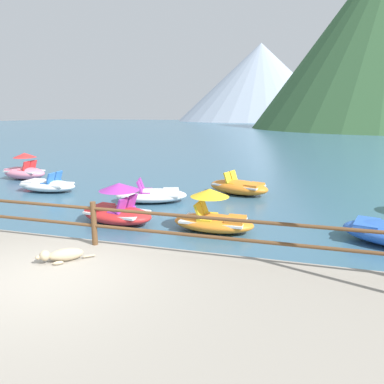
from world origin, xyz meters
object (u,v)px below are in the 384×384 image
object	(u,v)px
pedal_boat_5	(117,210)
pedal_boat_7	(47,185)
pedal_boat_4	(24,170)
pedal_boat_0	(152,195)
pedal_boat_1	(213,218)
dog_resting	(62,255)
pedal_boat_6	(239,187)

from	to	relation	value
pedal_boat_5	pedal_boat_7	distance (m)	5.76
pedal_boat_4	pedal_boat_7	world-z (taller)	pedal_boat_4
pedal_boat_0	pedal_boat_1	world-z (taller)	pedal_boat_1
pedal_boat_7	dog_resting	bearing A→B (deg)	-50.41
pedal_boat_4	pedal_boat_6	size ratio (longest dim) A/B	0.81
pedal_boat_1	pedal_boat_6	world-z (taller)	pedal_boat_1
dog_resting	pedal_boat_1	world-z (taller)	pedal_boat_1
dog_resting	pedal_boat_5	size ratio (longest dim) A/B	0.38
pedal_boat_1	pedal_boat_6	size ratio (longest dim) A/B	0.83
pedal_boat_7	pedal_boat_1	bearing A→B (deg)	-21.58
pedal_boat_5	pedal_boat_6	size ratio (longest dim) A/B	0.87
dog_resting	pedal_boat_1	xyz separation A→B (m)	(2.10, 3.74, -0.15)
pedal_boat_4	pedal_boat_6	distance (m)	10.52
pedal_boat_7	pedal_boat_6	bearing A→B (deg)	12.21
dog_resting	pedal_boat_5	world-z (taller)	pedal_boat_5
pedal_boat_5	pedal_boat_7	xyz separation A→B (m)	(-4.84, 3.12, -0.15)
pedal_boat_5	pedal_boat_7	bearing A→B (deg)	147.22
pedal_boat_5	dog_resting	bearing A→B (deg)	-78.18
pedal_boat_5	pedal_boat_4	bearing A→B (deg)	146.27
pedal_boat_0	pedal_boat_7	size ratio (longest dim) A/B	1.16
dog_resting	pedal_boat_7	bearing A→B (deg)	129.59
pedal_boat_4	pedal_boat_0	bearing A→B (deg)	-17.81
dog_resting	pedal_boat_0	size ratio (longest dim) A/B	0.31
pedal_boat_6	pedal_boat_1	bearing A→B (deg)	-89.45
dog_resting	pedal_boat_6	bearing A→B (deg)	76.31
dog_resting	pedal_boat_6	xyz separation A→B (m)	(2.06, 8.45, -0.23)
pedal_boat_0	pedal_boat_4	bearing A→B (deg)	162.19
pedal_boat_7	pedal_boat_5	bearing A→B (deg)	-32.78
pedal_boat_1	pedal_boat_7	size ratio (longest dim) A/B	0.91
pedal_boat_1	dog_resting	bearing A→B (deg)	-119.38
pedal_boat_1	pedal_boat_4	xyz separation A→B (m)	(-10.56, 5.07, 0.06)
dog_resting	pedal_boat_0	bearing A→B (deg)	97.09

